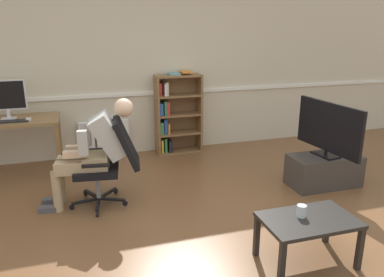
{
  "coord_description": "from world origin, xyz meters",
  "views": [
    {
      "loc": [
        -1.05,
        -3.05,
        1.95
      ],
      "look_at": [
        0.15,
        0.85,
        0.7
      ],
      "focal_mm": 35.47,
      "sensor_mm": 36.0,
      "label": 1
    }
  ],
  "objects_px": {
    "office_chair": "(110,159)",
    "computer_mouse": "(29,119)",
    "bookshelf": "(175,114)",
    "tv_stand": "(324,170)",
    "imac_monitor": "(6,97)",
    "radiator": "(104,139)",
    "person_seated": "(94,150)",
    "tv_screen": "(329,128)",
    "drinking_glass": "(301,211)",
    "computer_desk": "(10,128)",
    "keyboard": "(11,121)",
    "coffee_table": "(308,225)"
  },
  "relations": [
    {
      "from": "office_chair",
      "to": "computer_mouse",
      "type": "bearing_deg",
      "value": -133.0
    },
    {
      "from": "bookshelf",
      "to": "tv_stand",
      "type": "bearing_deg",
      "value": -51.22
    },
    {
      "from": "imac_monitor",
      "to": "radiator",
      "type": "bearing_deg",
      "value": 14.51
    },
    {
      "from": "person_seated",
      "to": "tv_screen",
      "type": "relative_size",
      "value": 1.16
    },
    {
      "from": "person_seated",
      "to": "drinking_glass",
      "type": "height_order",
      "value": "person_seated"
    },
    {
      "from": "computer_desk",
      "to": "radiator",
      "type": "bearing_deg",
      "value": 17.92
    },
    {
      "from": "computer_mouse",
      "to": "office_chair",
      "type": "relative_size",
      "value": 0.1
    },
    {
      "from": "tv_stand",
      "to": "keyboard",
      "type": "bearing_deg",
      "value": 159.75
    },
    {
      "from": "tv_screen",
      "to": "coffee_table",
      "type": "bearing_deg",
      "value": 133.31
    },
    {
      "from": "tv_stand",
      "to": "coffee_table",
      "type": "height_order",
      "value": "coffee_table"
    },
    {
      "from": "office_chair",
      "to": "coffee_table",
      "type": "height_order",
      "value": "office_chair"
    },
    {
      "from": "person_seated",
      "to": "tv_screen",
      "type": "distance_m",
      "value": 2.75
    },
    {
      "from": "office_chair",
      "to": "tv_screen",
      "type": "xyz_separation_m",
      "value": [
        2.57,
        -0.27,
        0.21
      ]
    },
    {
      "from": "keyboard",
      "to": "bookshelf",
      "type": "relative_size",
      "value": 0.34
    },
    {
      "from": "radiator",
      "to": "computer_desk",
      "type": "bearing_deg",
      "value": -162.08
    },
    {
      "from": "imac_monitor",
      "to": "tv_stand",
      "type": "xyz_separation_m",
      "value": [
        3.72,
        -1.57,
        -0.85
      ]
    },
    {
      "from": "radiator",
      "to": "tv_screen",
      "type": "xyz_separation_m",
      "value": [
        2.51,
        -1.88,
        0.46
      ]
    },
    {
      "from": "tv_stand",
      "to": "drinking_glass",
      "type": "height_order",
      "value": "drinking_glass"
    },
    {
      "from": "imac_monitor",
      "to": "office_chair",
      "type": "xyz_separation_m",
      "value": [
        1.16,
        -1.3,
        -0.52
      ]
    },
    {
      "from": "keyboard",
      "to": "coffee_table",
      "type": "relative_size",
      "value": 0.54
    },
    {
      "from": "keyboard",
      "to": "bookshelf",
      "type": "bearing_deg",
      "value": 10.94
    },
    {
      "from": "person_seated",
      "to": "drinking_glass",
      "type": "relative_size",
      "value": 11.81
    },
    {
      "from": "tv_stand",
      "to": "coffee_table",
      "type": "xyz_separation_m",
      "value": [
        -1.11,
        -1.33,
        0.16
      ]
    },
    {
      "from": "keyboard",
      "to": "tv_screen",
      "type": "xyz_separation_m",
      "value": [
        3.67,
        -1.35,
        -0.03
      ]
    },
    {
      "from": "computer_mouse",
      "to": "person_seated",
      "type": "bearing_deg",
      "value": -55.72
    },
    {
      "from": "tv_screen",
      "to": "coffee_table",
      "type": "distance_m",
      "value": 1.78
    },
    {
      "from": "computer_mouse",
      "to": "tv_stand",
      "type": "relative_size",
      "value": 0.12
    },
    {
      "from": "keyboard",
      "to": "tv_stand",
      "type": "xyz_separation_m",
      "value": [
        3.67,
        -1.36,
        -0.57
      ]
    },
    {
      "from": "radiator",
      "to": "drinking_glass",
      "type": "xyz_separation_m",
      "value": [
        1.35,
        -3.16,
        0.19
      ]
    },
    {
      "from": "office_chair",
      "to": "tv_screen",
      "type": "relative_size",
      "value": 0.95
    },
    {
      "from": "person_seated",
      "to": "drinking_glass",
      "type": "bearing_deg",
      "value": 52.82
    },
    {
      "from": "imac_monitor",
      "to": "radiator",
      "type": "xyz_separation_m",
      "value": [
        1.21,
        0.31,
        -0.77
      ]
    },
    {
      "from": "keyboard",
      "to": "tv_screen",
      "type": "bearing_deg",
      "value": -20.24
    },
    {
      "from": "drinking_glass",
      "to": "coffee_table",
      "type": "bearing_deg",
      "value": -48.29
    },
    {
      "from": "computer_desk",
      "to": "imac_monitor",
      "type": "distance_m",
      "value": 0.4
    },
    {
      "from": "radiator",
      "to": "office_chair",
      "type": "height_order",
      "value": "office_chair"
    },
    {
      "from": "imac_monitor",
      "to": "computer_mouse",
      "type": "xyz_separation_m",
      "value": [
        0.25,
        -0.2,
        -0.27
      ]
    },
    {
      "from": "computer_mouse",
      "to": "radiator",
      "type": "xyz_separation_m",
      "value": [
        0.95,
        0.51,
        -0.5
      ]
    },
    {
      "from": "keyboard",
      "to": "drinking_glass",
      "type": "height_order",
      "value": "keyboard"
    },
    {
      "from": "office_chair",
      "to": "person_seated",
      "type": "height_order",
      "value": "person_seated"
    },
    {
      "from": "person_seated",
      "to": "computer_mouse",
      "type": "bearing_deg",
      "value": -137.9
    },
    {
      "from": "bookshelf",
      "to": "office_chair",
      "type": "height_order",
      "value": "bookshelf"
    },
    {
      "from": "tv_stand",
      "to": "drinking_glass",
      "type": "bearing_deg",
      "value": -132.16
    },
    {
      "from": "computer_mouse",
      "to": "radiator",
      "type": "distance_m",
      "value": 1.19
    },
    {
      "from": "tv_stand",
      "to": "tv_screen",
      "type": "height_order",
      "value": "tv_screen"
    },
    {
      "from": "person_seated",
      "to": "radiator",
      "type": "bearing_deg",
      "value": -179.83
    },
    {
      "from": "computer_desk",
      "to": "person_seated",
      "type": "relative_size",
      "value": 1.04
    },
    {
      "from": "tv_screen",
      "to": "radiator",
      "type": "bearing_deg",
      "value": 46.46
    },
    {
      "from": "tv_stand",
      "to": "drinking_glass",
      "type": "distance_m",
      "value": 1.75
    },
    {
      "from": "radiator",
      "to": "coffee_table",
      "type": "bearing_deg",
      "value": -66.47
    }
  ]
}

